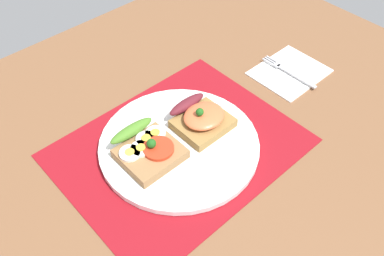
# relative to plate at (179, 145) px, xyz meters

# --- Properties ---
(ground_plane) EXTENTS (1.20, 0.90, 0.03)m
(ground_plane) POSITION_rel_plate_xyz_m (0.00, 0.00, -0.02)
(ground_plane) COLOR brown
(placemat) EXTENTS (0.40, 0.32, 0.00)m
(placemat) POSITION_rel_plate_xyz_m (0.00, 0.00, -0.01)
(placemat) COLOR maroon
(placemat) RESTS_ON ground_plane
(plate) EXTENTS (0.28, 0.28, 0.01)m
(plate) POSITION_rel_plate_xyz_m (0.00, 0.00, 0.00)
(plate) COLOR white
(plate) RESTS_ON placemat
(sandwich_egg_tomato) EXTENTS (0.10, 0.10, 0.04)m
(sandwich_egg_tomato) POSITION_rel_plate_xyz_m (-0.06, 0.02, 0.02)
(sandwich_egg_tomato) COLOR olive
(sandwich_egg_tomato) RESTS_ON plate
(sandwich_salmon) EXTENTS (0.09, 0.10, 0.05)m
(sandwich_salmon) POSITION_rel_plate_xyz_m (0.06, 0.00, 0.02)
(sandwich_salmon) COLOR olive
(sandwich_salmon) RESTS_ON plate
(napkin) EXTENTS (0.14, 0.12, 0.01)m
(napkin) POSITION_rel_plate_xyz_m (0.30, -0.00, -0.01)
(napkin) COLOR white
(napkin) RESTS_ON ground_plane
(fork) EXTENTS (0.02, 0.13, 0.00)m
(fork) POSITION_rel_plate_xyz_m (0.30, 0.00, -0.00)
(fork) COLOR #B7B7BC
(fork) RESTS_ON napkin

